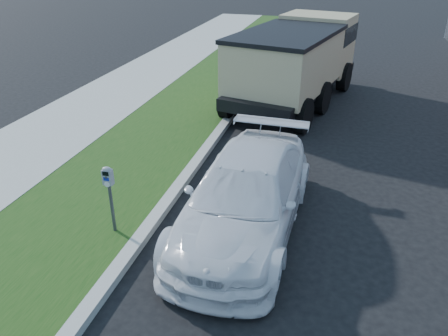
# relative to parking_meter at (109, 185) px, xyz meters

# --- Properties ---
(ground) EXTENTS (120.00, 120.00, 0.00)m
(ground) POSITION_rel_parking_meter_xyz_m (3.12, 0.31, -1.07)
(ground) COLOR black
(ground) RESTS_ON ground
(streetside) EXTENTS (6.12, 50.00, 0.15)m
(streetside) POSITION_rel_parking_meter_xyz_m (-2.44, 2.31, -1.00)
(streetside) COLOR #989890
(streetside) RESTS_ON ground
(parking_meter) EXTENTS (0.18, 0.13, 1.31)m
(parking_meter) POSITION_rel_parking_meter_xyz_m (0.00, 0.00, 0.00)
(parking_meter) COLOR #3F4247
(parking_meter) RESTS_ON ground
(white_wagon) EXTENTS (2.11, 4.92, 1.41)m
(white_wagon) POSITION_rel_parking_meter_xyz_m (2.24, 0.89, -0.37)
(white_wagon) COLOR white
(white_wagon) RESTS_ON ground
(dump_truck) EXTENTS (3.86, 6.98, 2.59)m
(dump_truck) POSITION_rel_parking_meter_xyz_m (2.22, 8.78, 0.39)
(dump_truck) COLOR black
(dump_truck) RESTS_ON ground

